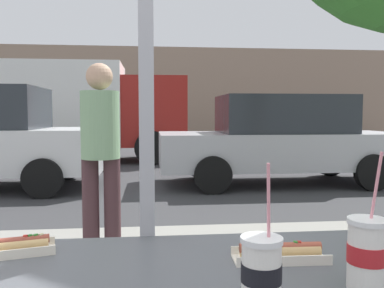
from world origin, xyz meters
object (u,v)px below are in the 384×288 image
at_px(parked_car_silver, 280,139).
at_px(box_truck, 63,108).
at_px(soda_cup_left, 261,271).
at_px(hotdog_tray_far, 9,247).
at_px(hotdog_tray_near, 280,252).
at_px(pedestrian, 101,147).
at_px(soda_cup_right, 367,253).

bearing_deg(parked_car_silver, box_truck, 139.70).
bearing_deg(soda_cup_left, hotdog_tray_far, 148.81).
distance_m(soda_cup_left, hotdog_tray_near, 0.30).
bearing_deg(pedestrian, soda_cup_right, -70.14).
xyz_separation_m(soda_cup_right, parked_car_silver, (1.96, 6.59, -0.16)).
bearing_deg(hotdog_tray_far, pedestrian, 90.14).
xyz_separation_m(hotdog_tray_near, hotdog_tray_far, (-0.77, 0.12, 0.00)).
height_order(hotdog_tray_near, parked_car_silver, parked_car_silver).
distance_m(parked_car_silver, pedestrian, 4.97).
height_order(soda_cup_left, soda_cup_right, soda_cup_right).
bearing_deg(box_truck, soda_cup_right, -74.63).
height_order(box_truck, pedestrian, box_truck).
distance_m(soda_cup_left, soda_cup_right, 0.28).
bearing_deg(hotdog_tray_near, box_truck, 104.94).
height_order(soda_cup_left, parked_car_silver, parked_car_silver).
relative_size(soda_cup_right, pedestrian, 0.20).
height_order(soda_cup_right, parked_car_silver, parked_car_silver).
xyz_separation_m(soda_cup_right, pedestrian, (-0.92, 2.54, 0.04)).
distance_m(soda_cup_left, pedestrian, 2.68).
height_order(parked_car_silver, pedestrian, pedestrian).
xyz_separation_m(hotdog_tray_far, box_truck, (-2.05, 10.44, 0.56)).
bearing_deg(hotdog_tray_far, parked_car_silver, 65.38).
relative_size(soda_cup_right, hotdog_tray_near, 1.22).
height_order(soda_cup_left, hotdog_tray_near, soda_cup_left).
xyz_separation_m(soda_cup_right, hotdog_tray_near, (-0.14, 0.20, -0.06)).
bearing_deg(pedestrian, box_truck, 103.94).
bearing_deg(pedestrian, hotdog_tray_far, -89.86).
height_order(soda_cup_left, pedestrian, pedestrian).
bearing_deg(soda_cup_left, box_truck, 103.95).
relative_size(soda_cup_left, pedestrian, 0.19).
distance_m(parked_car_silver, box_truck, 6.48).
bearing_deg(pedestrian, parked_car_silver, 54.62).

